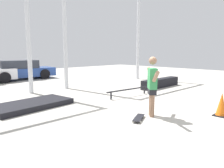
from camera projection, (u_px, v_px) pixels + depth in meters
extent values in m
plane|color=#B2ADA3|center=(140.00, 114.00, 6.80)|extent=(36.00, 36.00, 0.00)
cylinder|color=#8C664C|center=(152.00, 103.00, 6.43)|extent=(0.13, 0.13, 0.84)
cylinder|color=#8C664C|center=(151.00, 102.00, 6.61)|extent=(0.13, 0.13, 0.84)
cube|color=black|center=(152.00, 91.00, 6.47)|extent=(0.41, 0.41, 0.18)
cube|color=#338C4C|center=(152.00, 79.00, 6.41)|extent=(0.46, 0.47, 0.60)
sphere|color=#8C664C|center=(153.00, 61.00, 6.33)|extent=(0.23, 0.23, 0.23)
cylinder|color=#8C664C|center=(156.00, 77.00, 5.89)|extent=(0.44, 0.45, 0.37)
cylinder|color=#8C664C|center=(150.00, 73.00, 6.90)|extent=(0.44, 0.45, 0.37)
cube|color=black|center=(139.00, 117.00, 6.20)|extent=(0.77, 0.53, 0.01)
cylinder|color=silver|center=(137.00, 116.00, 6.49)|extent=(0.06, 0.05, 0.05)
cylinder|color=silver|center=(144.00, 117.00, 6.42)|extent=(0.06, 0.05, 0.05)
cylinder|color=silver|center=(133.00, 121.00, 6.00)|extent=(0.06, 0.05, 0.05)
cylinder|color=silver|center=(141.00, 122.00, 5.93)|extent=(0.06, 0.05, 0.05)
cube|color=black|center=(161.00, 83.00, 11.84)|extent=(2.98, 0.54, 0.47)
cube|color=black|center=(31.00, 105.00, 7.59)|extent=(2.83, 1.65, 0.19)
cylinder|color=black|center=(129.00, 89.00, 9.39)|extent=(2.41, 0.27, 0.06)
cylinder|color=black|center=(111.00, 96.00, 8.80)|extent=(0.07, 0.07, 0.31)
cylinder|color=black|center=(144.00, 90.00, 10.04)|extent=(0.07, 0.07, 0.31)
cylinder|color=silver|center=(27.00, 18.00, 9.67)|extent=(0.20, 0.20, 6.75)
cylinder|color=silver|center=(65.00, 22.00, 10.99)|extent=(0.20, 0.20, 6.75)
cylinder|color=silver|center=(138.00, 30.00, 15.02)|extent=(0.20, 0.20, 6.75)
cylinder|color=black|center=(5.00, 78.00, 13.25)|extent=(0.69, 0.23, 0.69)
cube|color=#284793|center=(21.00, 72.00, 15.13)|extent=(4.55, 2.05, 0.59)
cube|color=#2D333D|center=(17.00, 64.00, 14.94)|extent=(2.55, 1.77, 0.55)
cylinder|color=black|center=(36.00, 72.00, 16.67)|extent=(0.70, 0.27, 0.68)
cylinder|color=black|center=(45.00, 74.00, 15.39)|extent=(0.70, 0.27, 0.68)
cylinder|color=black|center=(3.00, 77.00, 13.63)|extent=(0.70, 0.27, 0.68)
cube|color=black|center=(221.00, 115.00, 6.58)|extent=(0.38, 0.38, 0.03)
cone|color=orange|center=(222.00, 104.00, 6.53)|extent=(0.31, 0.31, 0.68)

